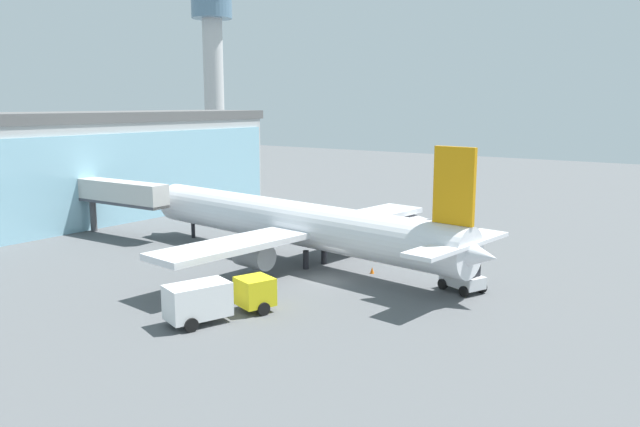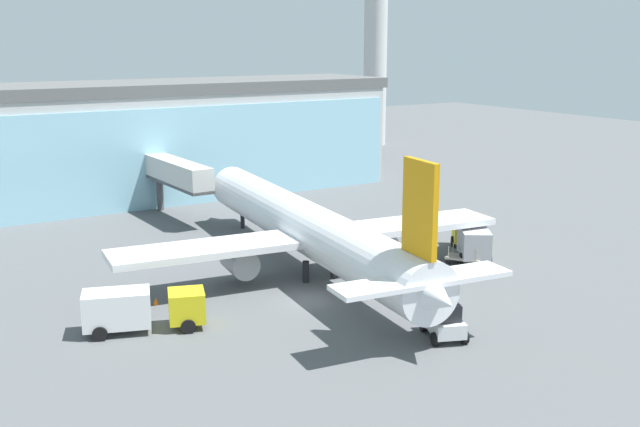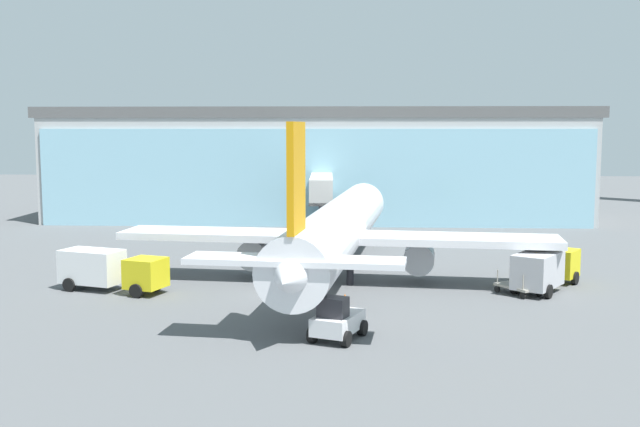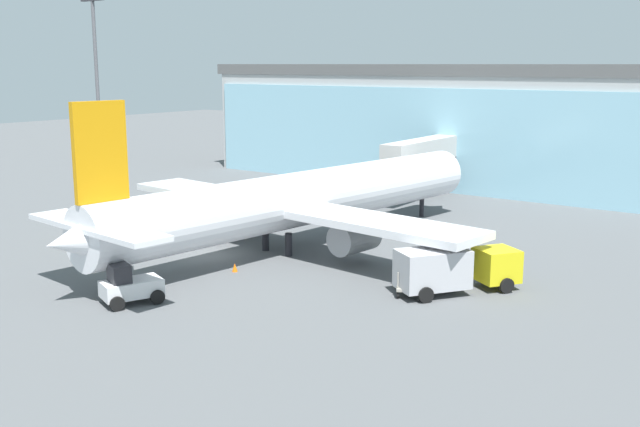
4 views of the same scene
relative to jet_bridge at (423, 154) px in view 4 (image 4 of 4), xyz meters
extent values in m
plane|color=#545659|center=(-1.07, -27.48, -4.51)|extent=(240.00, 240.00, 0.00)
cube|color=#B0B0B0|center=(-1.07, 12.20, 1.35)|extent=(60.83, 13.28, 11.72)
cube|color=#8CC1D5|center=(-1.05, 5.54, 0.76)|extent=(59.56, 0.55, 10.55)
cube|color=#595959|center=(-1.07, 12.20, 7.81)|extent=(62.04, 13.55, 1.20)
cube|color=beige|center=(0.00, -0.11, 0.18)|extent=(2.63, 12.62, 2.40)
cube|color=#3F3F47|center=(0.00, -0.11, -0.87)|extent=(2.68, 12.62, 0.30)
cylinder|color=#4C4C51|center=(-0.16, 4.60, -2.76)|extent=(0.70, 0.70, 3.49)
cylinder|color=#59595E|center=(-28.95, -15.00, 5.00)|extent=(0.36, 0.36, 19.03)
cylinder|color=silver|center=(2.16, -21.42, -0.98)|extent=(7.80, 35.38, 3.86)
cone|color=silver|center=(4.14, -3.94, -0.98)|extent=(4.17, 3.42, 3.86)
cone|color=silver|center=(0.18, -38.89, -0.98)|extent=(3.90, 4.37, 3.47)
cube|color=silver|center=(1.96, -23.16, -1.37)|extent=(30.69, 7.60, 0.50)
cube|color=silver|center=(0.29, -37.90, -0.40)|extent=(11.20, 3.62, 0.30)
cube|color=orange|center=(0.35, -37.40, 3.71)|extent=(0.72, 3.22, 5.53)
cylinder|color=gray|center=(-3.72, -22.01, -2.72)|extent=(2.45, 3.42, 2.10)
cylinder|color=gray|center=(7.76, -23.32, -2.72)|extent=(2.45, 3.42, 2.10)
cylinder|color=black|center=(0.70, -24.03, -3.71)|extent=(0.50, 0.50, 1.60)
cylinder|color=black|center=(3.00, -24.29, -3.71)|extent=(0.50, 0.50, 1.60)
cylinder|color=black|center=(3.81, -6.92, -3.71)|extent=(0.40, 0.40, 1.60)
cube|color=yellow|center=(-10.11, -27.78, -3.11)|extent=(2.79, 2.79, 1.90)
cube|color=white|center=(-14.09, -26.44, -2.96)|extent=(4.49, 3.36, 2.20)
cylinder|color=black|center=(-9.76, -26.74, -4.06)|extent=(0.95, 0.57, 0.90)
cylinder|color=black|center=(-10.46, -28.82, -4.06)|extent=(0.95, 0.57, 0.90)
cylinder|color=black|center=(-14.69, -25.08, -4.06)|extent=(0.95, 0.57, 0.90)
cylinder|color=black|center=(-15.39, -27.16, -4.06)|extent=(0.95, 0.57, 0.90)
cube|color=yellow|center=(17.47, -22.90, -3.11)|extent=(3.05, 3.05, 1.90)
cube|color=#B2B2B7|center=(15.13, -26.38, -2.96)|extent=(4.06, 4.55, 2.20)
cylinder|color=black|center=(16.56, -22.28, -4.06)|extent=(0.75, 0.91, 0.90)
cylinder|color=black|center=(18.39, -23.51, -4.06)|extent=(0.75, 0.91, 0.90)
cylinder|color=black|center=(13.66, -26.60, -4.06)|extent=(0.75, 0.91, 0.90)
cylinder|color=black|center=(15.49, -27.83, -4.06)|extent=(0.75, 0.91, 0.90)
cube|color=#9E998C|center=(13.83, -26.72, -3.99)|extent=(2.88, 3.22, 0.16)
cylinder|color=black|center=(12.61, -26.18, -4.29)|extent=(0.34, 0.43, 0.44)
cylinder|color=#9E998C|center=(12.61, -26.18, -3.46)|extent=(0.08, 0.08, 0.90)
cylinder|color=black|center=(13.81, -25.39, -4.29)|extent=(0.34, 0.43, 0.44)
cylinder|color=#9E998C|center=(13.81, -25.39, -3.46)|extent=(0.08, 0.08, 0.90)
cylinder|color=black|center=(13.85, -28.05, -4.29)|extent=(0.34, 0.43, 0.44)
cylinder|color=#9E998C|center=(13.85, -28.05, -3.46)|extent=(0.08, 0.08, 0.90)
cylinder|color=black|center=(15.05, -27.25, -4.29)|extent=(0.34, 0.43, 0.44)
cylinder|color=#9E998C|center=(15.05, -27.25, -3.46)|extent=(0.08, 0.08, 0.90)
cube|color=silver|center=(2.45, -37.44, -3.66)|extent=(2.86, 3.64, 0.90)
cube|color=#26262B|center=(2.21, -38.03, -2.71)|extent=(1.67, 1.45, 1.00)
cylinder|color=black|center=(2.03, -36.06, -4.11)|extent=(0.62, 0.87, 0.80)
cylinder|color=black|center=(3.70, -36.73, -4.11)|extent=(0.62, 0.87, 0.80)
cylinder|color=black|center=(1.20, -38.14, -4.11)|extent=(0.62, 0.87, 0.80)
cylinder|color=black|center=(2.87, -38.81, -4.11)|extent=(0.62, 0.87, 0.80)
cone|color=orange|center=(2.71, -29.41, -4.24)|extent=(0.36, 0.36, 0.55)
cone|color=orange|center=(-10.43, -22.88, -4.24)|extent=(0.36, 0.36, 0.55)
camera|label=1|loc=(-40.69, -54.99, 9.49)|focal=35.00mm
camera|label=2|loc=(-26.06, -69.55, 13.05)|focal=42.00mm
camera|label=3|loc=(3.20, -74.52, 6.20)|focal=42.00mm
camera|label=4|loc=(34.19, -63.14, 8.44)|focal=42.00mm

